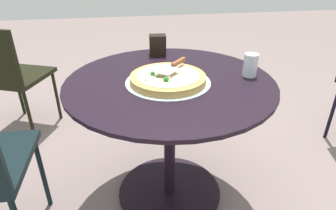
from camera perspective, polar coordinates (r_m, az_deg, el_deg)
The scene contains 7 objects.
ground_plane at distance 1.77m, azimuth 0.29°, elevation -16.50°, with size 10.00×10.00×0.00m, color gray.
patio_table at distance 1.46m, azimuth 0.34°, elevation -2.37°, with size 0.98×0.98×0.70m.
pizza_on_tray at distance 1.33m, azimuth -0.03°, elevation 5.14°, with size 0.39×0.39×0.05m.
pizza_server at distance 1.37m, azimuth 0.99°, elevation 7.65°, with size 0.19×0.18×0.02m.
drinking_cup at distance 1.45m, azimuth 15.75°, elevation 7.50°, with size 0.07×0.07×0.11m, color silver.
napkin_dispenser at distance 1.70m, azimuth -2.03°, elevation 11.61°, with size 0.09×0.07×0.11m, color black.
patio_chair_corner at distance 2.32m, azimuth -28.73°, elevation 5.51°, with size 0.52×0.52×0.82m.
Camera 1 is at (1.24, -0.21, 1.24)m, focal length 31.29 mm.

